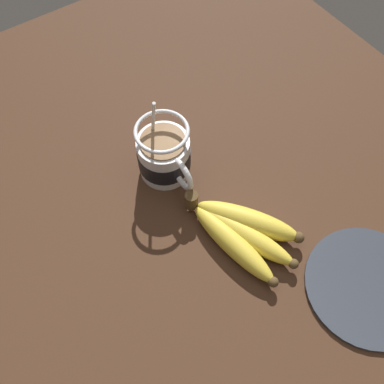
{
  "coord_description": "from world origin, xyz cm",
  "views": [
    {
      "loc": [
        29.24,
        -15.63,
        61.58
      ],
      "look_at": [
        3.21,
        2.13,
        7.82
      ],
      "focal_mm": 40.0,
      "sensor_mm": 36.0,
      "label": 1
    }
  ],
  "objects": [
    {
      "name": "banana_bunch",
      "position": [
        11.46,
        5.22,
        5.12
      ],
      "size": [
        18.17,
        12.58,
        4.18
      ],
      "color": "#4C381E",
      "rests_on": "table"
    },
    {
      "name": "small_plate",
      "position": [
        27.54,
        15.24,
        3.66
      ],
      "size": [
        17.62,
        17.62,
        0.6
      ],
      "color": "#333842",
      "rests_on": "table"
    },
    {
      "name": "coffee_mug",
      "position": [
        -4.77,
        2.43,
        7.43
      ],
      "size": [
        12.02,
        8.31,
        14.52
      ],
      "color": "silver",
      "rests_on": "table"
    },
    {
      "name": "table",
      "position": [
        0.0,
        0.0,
        1.68
      ],
      "size": [
        103.73,
        103.73,
        3.36
      ],
      "color": "#422819",
      "rests_on": "ground"
    }
  ]
}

